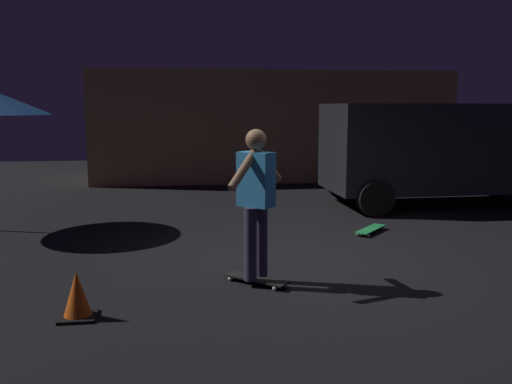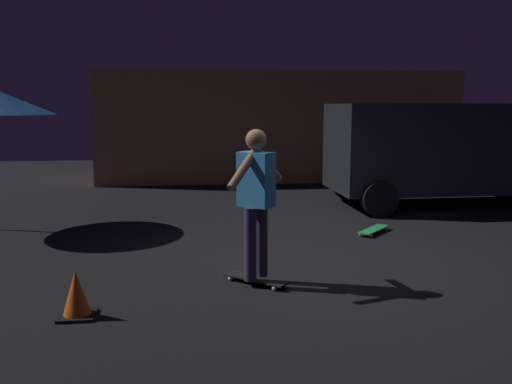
{
  "view_description": "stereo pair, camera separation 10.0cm",
  "coord_description": "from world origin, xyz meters",
  "px_view_note": "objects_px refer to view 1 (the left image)",
  "views": [
    {
      "loc": [
        -1.55,
        -6.69,
        1.99
      ],
      "look_at": [
        -0.72,
        -0.81,
        1.05
      ],
      "focal_mm": 38.39,
      "sensor_mm": 36.0,
      "label": 1
    },
    {
      "loc": [
        -1.45,
        -6.7,
        1.99
      ],
      "look_at": [
        -0.72,
        -0.81,
        1.05
      ],
      "focal_mm": 38.39,
      "sensor_mm": 36.0,
      "label": 2
    }
  ],
  "objects_px": {
    "skateboard_spare": "(371,229)",
    "traffic_cone": "(77,297)",
    "skateboard_ridden": "(256,279)",
    "skater": "(256,193)",
    "parked_van": "(443,148)"
  },
  "relations": [
    {
      "from": "parked_van",
      "to": "traffic_cone",
      "type": "bearing_deg",
      "value": -140.02
    },
    {
      "from": "skater",
      "to": "parked_van",
      "type": "bearing_deg",
      "value": 45.27
    },
    {
      "from": "skateboard_ridden",
      "to": "traffic_cone",
      "type": "relative_size",
      "value": 1.56
    },
    {
      "from": "traffic_cone",
      "to": "parked_van",
      "type": "bearing_deg",
      "value": 39.98
    },
    {
      "from": "parked_van",
      "to": "skateboard_spare",
      "type": "height_order",
      "value": "parked_van"
    },
    {
      "from": "skateboard_spare",
      "to": "skater",
      "type": "bearing_deg",
      "value": -133.92
    },
    {
      "from": "skateboard_spare",
      "to": "traffic_cone",
      "type": "xyz_separation_m",
      "value": [
        -3.96,
        -3.0,
        0.16
      ]
    },
    {
      "from": "skateboard_spare",
      "to": "skater",
      "type": "distance_m",
      "value": 3.26
    },
    {
      "from": "skateboard_ridden",
      "to": "skateboard_spare",
      "type": "distance_m",
      "value": 3.1
    },
    {
      "from": "parked_van",
      "to": "skateboard_ridden",
      "type": "relative_size",
      "value": 6.47
    },
    {
      "from": "skateboard_spare",
      "to": "traffic_cone",
      "type": "bearing_deg",
      "value": -142.9
    },
    {
      "from": "skateboard_spare",
      "to": "traffic_cone",
      "type": "distance_m",
      "value": 4.97
    },
    {
      "from": "parked_van",
      "to": "skateboard_ridden",
      "type": "xyz_separation_m",
      "value": [
        -4.42,
        -4.46,
        -1.11
      ]
    },
    {
      "from": "skateboard_ridden",
      "to": "traffic_cone",
      "type": "height_order",
      "value": "traffic_cone"
    },
    {
      "from": "skateboard_ridden",
      "to": "skater",
      "type": "bearing_deg",
      "value": 90.0
    }
  ]
}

